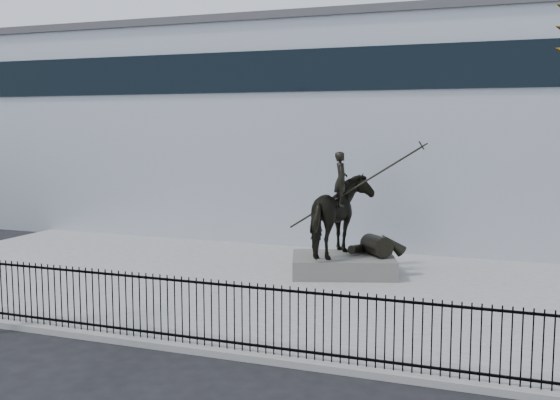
% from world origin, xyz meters
% --- Properties ---
extents(ground, '(120.00, 120.00, 0.00)m').
position_xyz_m(ground, '(0.00, 0.00, 0.00)').
color(ground, black).
rests_on(ground, ground).
extents(plaza, '(30.00, 12.00, 0.15)m').
position_xyz_m(plaza, '(0.00, 7.00, 0.07)').
color(plaza, gray).
rests_on(plaza, ground).
extents(building, '(44.00, 14.00, 9.00)m').
position_xyz_m(building, '(0.00, 20.00, 4.50)').
color(building, silver).
rests_on(building, ground).
extents(picket_fence, '(22.10, 0.10, 1.50)m').
position_xyz_m(picket_fence, '(0.00, 1.25, 0.90)').
color(picket_fence, black).
rests_on(picket_fence, plaza).
extents(statue_plinth, '(3.77, 3.13, 0.61)m').
position_xyz_m(statue_plinth, '(-0.03, 8.95, 0.45)').
color(statue_plinth, '#605E58').
rests_on(statue_plinth, plaza).
extents(equestrian_statue, '(3.95, 3.12, 3.51)m').
position_xyz_m(equestrian_statue, '(0.03, 8.97, 2.03)').
color(equestrian_statue, black).
rests_on(equestrian_statue, statue_plinth).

